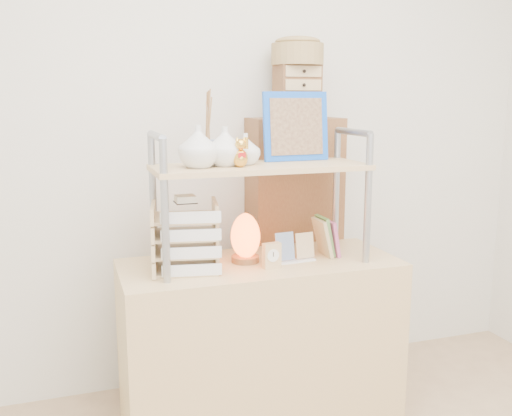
{
  "coord_description": "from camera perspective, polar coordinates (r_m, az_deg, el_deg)",
  "views": [
    {
      "loc": [
        -0.77,
        -1.04,
        1.45
      ],
      "look_at": [
        -0.02,
        1.2,
        0.99
      ],
      "focal_mm": 40.0,
      "sensor_mm": 36.0,
      "label": 1
    }
  ],
  "objects": [
    {
      "name": "drawer_chest",
      "position": [
        2.81,
        4.13,
        11.51
      ],
      "size": [
        0.2,
        0.16,
        0.25
      ],
      "color": "brown",
      "rests_on": "cabinet"
    },
    {
      "name": "desk",
      "position": [
        2.6,
        0.41,
        -13.34
      ],
      "size": [
        1.2,
        0.5,
        0.75
      ],
      "primitive_type": "cube",
      "color": "tan",
      "rests_on": "ground"
    },
    {
      "name": "desk_clock",
      "position": [
        2.37,
        1.59,
        -4.78
      ],
      "size": [
        0.08,
        0.04,
        0.11
      ],
      "color": "tan",
      "rests_on": "desk"
    },
    {
      "name": "cabinet",
      "position": [
        2.93,
        3.75,
        -4.33
      ],
      "size": [
        0.46,
        0.25,
        1.35
      ],
      "primitive_type": "cube",
      "rotation": [
        0.0,
        0.0,
        -0.02
      ],
      "color": "brown",
      "rests_on": "ground"
    },
    {
      "name": "woven_basket",
      "position": [
        2.82,
        4.16,
        15.07
      ],
      "size": [
        0.25,
        0.25,
        0.1
      ],
      "primitive_type": "cylinder",
      "color": "olive",
      "rests_on": "drawer_chest"
    },
    {
      "name": "room_shell",
      "position": [
        1.65,
        10.14,
        19.43
      ],
      "size": [
        3.42,
        3.41,
        2.61
      ],
      "color": "silver",
      "rests_on": "ground"
    },
    {
      "name": "postcard_stand",
      "position": [
        2.47,
        3.9,
        -4.52
      ],
      "size": [
        0.19,
        0.07,
        0.13
      ],
      "color": "white",
      "rests_on": "desk"
    },
    {
      "name": "salt_lamp",
      "position": [
        2.45,
        -1.08,
        -2.95
      ],
      "size": [
        0.14,
        0.13,
        0.21
      ],
      "color": "brown",
      "rests_on": "desk"
    },
    {
      "name": "letter_tray",
      "position": [
        2.34,
        -7.0,
        -3.27
      ],
      "size": [
        0.29,
        0.28,
        0.31
      ],
      "color": "tan",
      "rests_on": "desk"
    },
    {
      "name": "hutch",
      "position": [
        2.38,
        -0.93,
        4.85
      ],
      "size": [
        0.9,
        0.34,
        0.72
      ],
      "color": "#9498A1",
      "rests_on": "desk"
    }
  ]
}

